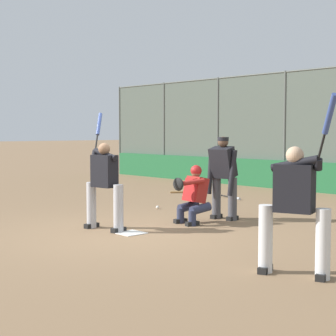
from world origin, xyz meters
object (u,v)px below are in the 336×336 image
(batter_at_plate, at_px, (104,183))
(umpire_home, at_px, (223,175))
(spare_bat_first_base_side, at_px, (182,192))
(batter_on_deck, at_px, (295,206))
(baseball_loose, at_px, (158,207))
(spare_bat_by_padding, at_px, (307,196))
(spare_bat_third_base_side, at_px, (233,198))
(catcher_behind_plate, at_px, (193,194))

(batter_at_plate, bearing_deg, umpire_home, -112.21)
(umpire_home, height_order, spare_bat_first_base_side, umpire_home)
(spare_bat_first_base_side, bearing_deg, umpire_home, 94.23)
(batter_on_deck, relative_size, baseball_loose, 28.71)
(baseball_loose, bearing_deg, batter_at_plate, 119.61)
(batter_at_plate, relative_size, spare_bat_by_padding, 2.48)
(umpire_home, bearing_deg, spare_bat_third_base_side, -59.58)
(umpire_home, bearing_deg, spare_bat_first_base_side, -41.55)
(spare_bat_by_padding, height_order, spare_bat_third_base_side, same)
(spare_bat_third_base_side, distance_m, baseball_loose, 2.64)
(catcher_behind_plate, height_order, spare_bat_third_base_side, catcher_behind_plate)
(batter_at_plate, distance_m, catcher_behind_plate, 1.71)
(catcher_behind_plate, bearing_deg, spare_bat_third_base_side, -51.04)
(catcher_behind_plate, xyz_separation_m, spare_bat_first_base_side, (3.88, -3.40, -0.53))
(umpire_home, relative_size, spare_bat_by_padding, 1.95)
(umpire_home, xyz_separation_m, spare_bat_first_base_side, (3.93, -2.62, -0.83))
(catcher_behind_plate, height_order, batter_on_deck, batter_on_deck)
(umpire_home, distance_m, spare_bat_third_base_side, 3.49)
(umpire_home, distance_m, baseball_loose, 2.13)
(spare_bat_by_padding, bearing_deg, batter_at_plate, -22.77)
(umpire_home, height_order, baseball_loose, umpire_home)
(catcher_behind_plate, xyz_separation_m, batter_on_deck, (-3.49, 1.74, 0.28))
(catcher_behind_plate, distance_m, baseball_loose, 2.15)
(spare_bat_by_padding, distance_m, spare_bat_third_base_side, 1.99)
(catcher_behind_plate, height_order, spare_bat_by_padding, catcher_behind_plate)
(spare_bat_by_padding, relative_size, baseball_loose, 11.19)
(spare_bat_by_padding, xyz_separation_m, spare_bat_first_base_side, (2.89, 1.72, 0.00))
(spare_bat_first_base_side, bearing_deg, baseball_loose, 74.94)
(catcher_behind_plate, relative_size, umpire_home, 0.68)
(spare_bat_by_padding, distance_m, spare_bat_first_base_side, 3.37)
(catcher_behind_plate, relative_size, baseball_loose, 14.71)
(catcher_behind_plate, height_order, spare_bat_first_base_side, catcher_behind_plate)
(batter_on_deck, height_order, spare_bat_by_padding, batter_on_deck)
(spare_bat_first_base_side, xyz_separation_m, baseball_loose, (-1.96, 2.60, 0.00))
(batter_at_plate, height_order, spare_bat_first_base_side, batter_at_plate)
(spare_bat_by_padding, relative_size, spare_bat_third_base_side, 0.99)
(batter_on_deck, height_order, spare_bat_first_base_side, batter_on_deck)
(catcher_behind_plate, relative_size, batter_on_deck, 0.51)
(spare_bat_by_padding, bearing_deg, umpire_home, -13.00)
(catcher_behind_plate, bearing_deg, spare_bat_by_padding, -70.93)
(batter_on_deck, distance_m, baseball_loose, 6.04)
(batter_on_deck, xyz_separation_m, baseball_loose, (5.42, -2.54, -0.80))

